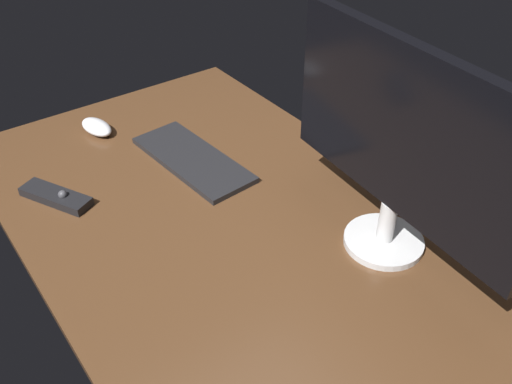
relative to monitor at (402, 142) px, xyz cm
name	(u,v)px	position (x,y,z in cm)	size (l,w,h in cm)	color
desk	(228,223)	(-26.32, -22.58, -26.93)	(140.00, 84.00, 2.00)	#4C301C
monitor	(402,142)	(0.00, 0.00, 0.00)	(60.07, 17.13, 45.18)	silver
keyboard	(193,159)	(-51.37, -16.76, -25.21)	(36.43, 14.27, 1.45)	black
computer_mouse	(97,127)	(-79.89, -30.74, -24.21)	(11.55, 6.04, 3.45)	silver
media_remote	(56,196)	(-56.49, -51.26, -24.81)	(18.80, 13.14, 3.55)	black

